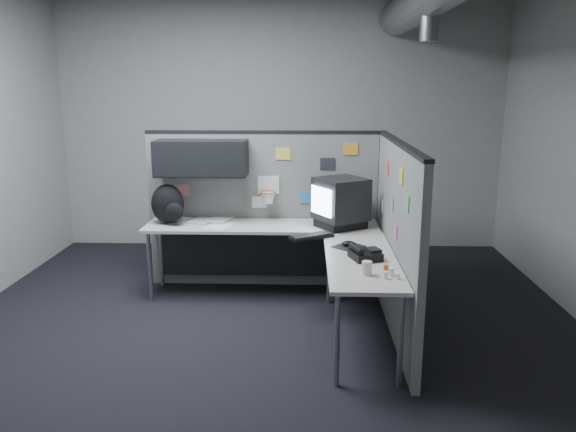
{
  "coord_description": "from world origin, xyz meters",
  "views": [
    {
      "loc": [
        0.34,
        -4.39,
        2.08
      ],
      "look_at": [
        0.18,
        0.35,
        0.97
      ],
      "focal_mm": 35.0,
      "sensor_mm": 36.0,
      "label": 1
    }
  ],
  "objects_px": {
    "desk": "(286,244)",
    "phone": "(365,254)",
    "monitor": "(341,202)",
    "backpack": "(168,205)",
    "keyboard": "(311,236)"
  },
  "relations": [
    {
      "from": "keyboard",
      "to": "backpack",
      "type": "distance_m",
      "value": 1.51
    },
    {
      "from": "keyboard",
      "to": "phone",
      "type": "xyz_separation_m",
      "value": [
        0.42,
        -0.6,
        0.02
      ]
    },
    {
      "from": "desk",
      "to": "keyboard",
      "type": "relative_size",
      "value": 5.48
    },
    {
      "from": "desk",
      "to": "phone",
      "type": "xyz_separation_m",
      "value": [
        0.66,
        -0.81,
        0.16
      ]
    },
    {
      "from": "monitor",
      "to": "backpack",
      "type": "xyz_separation_m",
      "value": [
        -1.69,
        0.08,
        -0.06
      ]
    },
    {
      "from": "phone",
      "to": "backpack",
      "type": "distance_m",
      "value": 2.14
    },
    {
      "from": "desk",
      "to": "backpack",
      "type": "xyz_separation_m",
      "value": [
        -1.17,
        0.29,
        0.31
      ]
    },
    {
      "from": "monitor",
      "to": "backpack",
      "type": "height_order",
      "value": "monitor"
    },
    {
      "from": "monitor",
      "to": "backpack",
      "type": "relative_size",
      "value": 1.46
    },
    {
      "from": "keyboard",
      "to": "backpack",
      "type": "height_order",
      "value": "backpack"
    },
    {
      "from": "keyboard",
      "to": "phone",
      "type": "height_order",
      "value": "phone"
    },
    {
      "from": "desk",
      "to": "keyboard",
      "type": "bearing_deg",
      "value": -40.44
    },
    {
      "from": "desk",
      "to": "backpack",
      "type": "bearing_deg",
      "value": 166.07
    },
    {
      "from": "desk",
      "to": "monitor",
      "type": "distance_m",
      "value": 0.67
    },
    {
      "from": "backpack",
      "to": "keyboard",
      "type": "bearing_deg",
      "value": -39.98
    }
  ]
}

